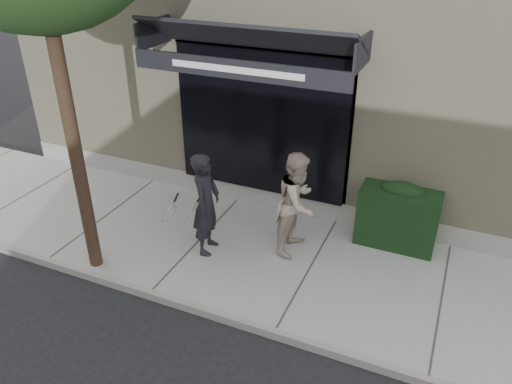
% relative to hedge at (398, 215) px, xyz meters
% --- Properties ---
extents(ground, '(80.00, 80.00, 0.00)m').
position_rel_hedge_xyz_m(ground, '(-1.10, -1.25, -0.66)').
color(ground, black).
rests_on(ground, ground).
extents(sidewalk, '(20.00, 3.00, 0.12)m').
position_rel_hedge_xyz_m(sidewalk, '(-1.10, -1.25, -0.60)').
color(sidewalk, gray).
rests_on(sidewalk, ground).
extents(curb, '(20.00, 0.10, 0.14)m').
position_rel_hedge_xyz_m(curb, '(-1.10, -2.80, -0.59)').
color(curb, gray).
rests_on(curb, ground).
extents(building_facade, '(14.30, 8.04, 5.64)m').
position_rel_hedge_xyz_m(building_facade, '(-1.11, 3.71, 2.08)').
color(building_facade, '#B4AC89').
rests_on(building_facade, ground).
extents(hedge, '(1.30, 0.70, 1.14)m').
position_rel_hedge_xyz_m(hedge, '(0.00, 0.00, 0.00)').
color(hedge, black).
rests_on(hedge, sidewalk).
extents(pedestrian_front, '(0.85, 0.90, 1.75)m').
position_rel_hedge_xyz_m(pedestrian_front, '(-2.83, -1.48, 0.34)').
color(pedestrian_front, black).
rests_on(pedestrian_front, sidewalk).
extents(pedestrian_back, '(0.72, 0.89, 1.74)m').
position_rel_hedge_xyz_m(pedestrian_back, '(-1.50, -0.84, 0.33)').
color(pedestrian_back, '#C0AC99').
rests_on(pedestrian_back, sidewalk).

